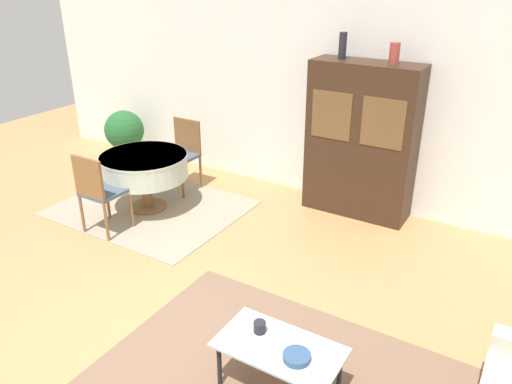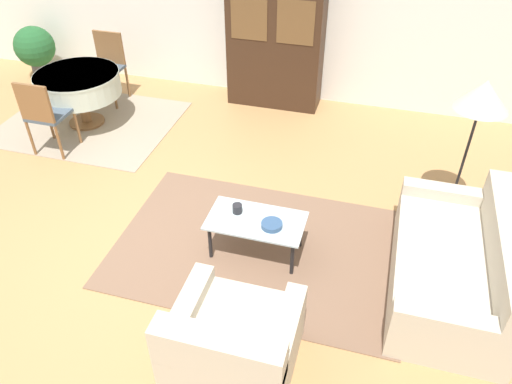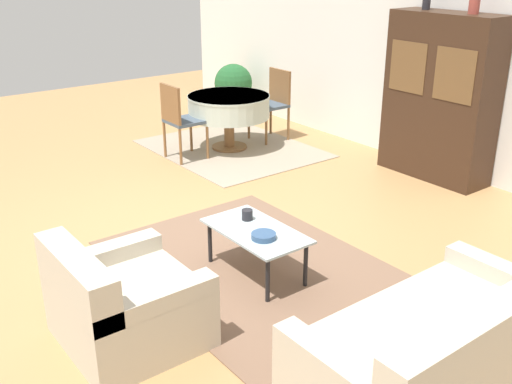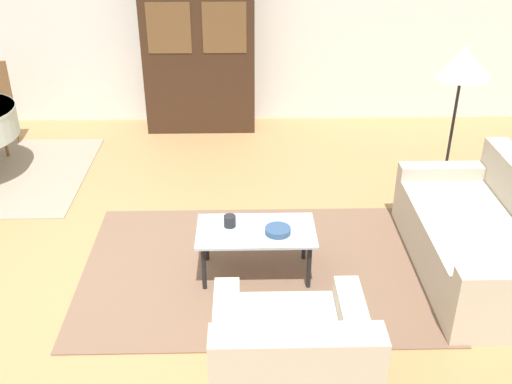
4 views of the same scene
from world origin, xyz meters
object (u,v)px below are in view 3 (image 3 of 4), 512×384
(coffee_table, at_px, (256,235))
(dining_chair_near, at_px, (179,117))
(dining_chair_far, at_px, (273,100))
(display_cabinet, at_px, (440,98))
(couch, at_px, (440,352))
(armchair, at_px, (123,304))
(dining_table, at_px, (229,107))
(vase_short, at_px, (475,2))
(potted_plant, at_px, (233,85))
(bowl, at_px, (264,236))
(cup, at_px, (247,215))

(coffee_table, distance_m, dining_chair_near, 3.15)
(dining_chair_far, bearing_deg, display_cabinet, -166.37)
(couch, relative_size, armchair, 1.89)
(dining_chair_far, bearing_deg, armchair, 129.14)
(dining_table, distance_m, vase_short, 3.31)
(coffee_table, relative_size, potted_plant, 1.11)
(dining_table, xyz_separation_m, potted_plant, (-1.50, 1.14, -0.10))
(armchair, distance_m, vase_short, 4.80)
(armchair, relative_size, display_cabinet, 0.49)
(bowl, bearing_deg, dining_chair_near, 160.88)
(dining_table, bearing_deg, bowl, -30.68)
(bowl, bearing_deg, couch, 1.97)
(dining_chair_far, height_order, vase_short, vase_short)
(armchair, height_order, dining_table, armchair)
(couch, bearing_deg, bowl, 91.97)
(dining_chair_near, relative_size, vase_short, 4.14)
(display_cabinet, relative_size, potted_plant, 2.30)
(dining_chair_far, relative_size, potted_plant, 1.18)
(dining_chair_far, bearing_deg, bowl, 139.98)
(dining_table, bearing_deg, armchair, -44.52)
(couch, distance_m, armchair, 2.09)
(coffee_table, height_order, dining_chair_near, dining_chair_near)
(armchair, bearing_deg, dining_table, 135.48)
(armchair, height_order, dining_chair_far, dining_chair_far)
(couch, distance_m, bowl, 1.67)
(coffee_table, relative_size, vase_short, 3.89)
(display_cabinet, bearing_deg, cup, -82.56)
(dining_chair_near, bearing_deg, coffee_table, -19.24)
(cup, bearing_deg, dining_chair_far, 137.65)
(couch, height_order, potted_plant, potted_plant)
(couch, height_order, dining_chair_near, dining_chair_near)
(armchair, bearing_deg, coffee_table, 97.98)
(dining_chair_far, xyz_separation_m, bowl, (3.14, -2.63, -0.14))
(dining_table, height_order, cup, dining_table)
(dining_chair_near, xyz_separation_m, dining_chair_far, (0.00, 1.55, 0.00))
(cup, bearing_deg, coffee_table, -16.73)
(armchair, distance_m, display_cabinet, 4.56)
(dining_chair_near, xyz_separation_m, bowl, (3.14, -1.09, -0.14))
(dining_table, xyz_separation_m, cup, (2.77, -1.75, -0.13))
(vase_short, bearing_deg, bowl, -81.40)
(dining_chair_near, distance_m, cup, 2.94)
(couch, relative_size, display_cabinet, 0.92)
(display_cabinet, bearing_deg, vase_short, 0.18)
(potted_plant, bearing_deg, armchair, -42.35)
(dining_chair_far, bearing_deg, potted_plant, -13.70)
(bowl, xyz_separation_m, vase_short, (-0.48, 3.21, 1.60))
(display_cabinet, xyz_separation_m, potted_plant, (-3.86, -0.21, -0.47))
(coffee_table, height_order, dining_table, dining_table)
(armchair, height_order, display_cabinet, display_cabinet)
(coffee_table, height_order, cup, cup)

